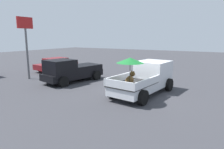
% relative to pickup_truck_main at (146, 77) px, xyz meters
% --- Properties ---
extents(ground_plane, '(80.00, 80.00, 0.00)m').
position_rel_pickup_truck_main_xyz_m(ground_plane, '(-0.37, 0.06, -0.99)').
color(ground_plane, '#38383D').
extents(pickup_truck_main, '(5.24, 2.74, 2.41)m').
position_rel_pickup_truck_main_xyz_m(pickup_truck_main, '(0.00, 0.00, 0.00)').
color(pickup_truck_main, black).
rests_on(pickup_truck_main, ground).
extents(pickup_truck_red, '(5.06, 2.88, 1.80)m').
position_rel_pickup_truck_main_xyz_m(pickup_truck_red, '(0.05, 6.15, -0.12)').
color(pickup_truck_red, black).
rests_on(pickup_truck_red, ground).
extents(parked_sedan_far, '(4.50, 2.43, 1.33)m').
position_rel_pickup_truck_main_xyz_m(parked_sedan_far, '(3.11, 10.92, -0.25)').
color(parked_sedan_far, black).
rests_on(parked_sedan_far, ground).
extents(motel_sign, '(1.40, 0.16, 5.01)m').
position_rel_pickup_truck_main_xyz_m(motel_sign, '(-0.92, 9.95, 2.54)').
color(motel_sign, '#59595B').
rests_on(motel_sign, ground).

